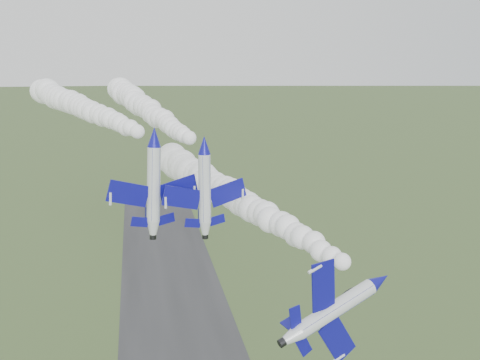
% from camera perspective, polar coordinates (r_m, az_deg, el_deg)
% --- Properties ---
extents(jet_lead, '(5.31, 12.31, 9.86)m').
position_cam_1_polar(jet_lead, '(51.73, 14.75, -10.37)').
color(jet_lead, silver).
extents(smoke_trail_jet_lead, '(21.46, 54.41, 5.45)m').
position_cam_1_polar(smoke_trail_jet_lead, '(75.29, -0.88, -1.64)').
color(smoke_trail_jet_lead, white).
extents(jet_pair_left, '(11.31, 13.07, 3.34)m').
position_cam_1_polar(jet_pair_left, '(62.40, -9.10, 4.56)').
color(jet_pair_left, silver).
extents(smoke_trail_jet_pair_left, '(22.36, 51.96, 4.68)m').
position_cam_1_polar(smoke_trail_jet_pair_left, '(90.83, -16.83, 7.58)').
color(smoke_trail_jet_pair_left, white).
extents(jet_pair_right, '(10.65, 12.47, 3.09)m').
position_cam_1_polar(jet_pair_right, '(62.51, -3.81, 3.75)').
color(jet_pair_right, silver).
extents(smoke_trail_jet_pair_right, '(16.25, 51.95, 4.58)m').
position_cam_1_polar(smoke_trail_jet_pair_right, '(90.43, -9.99, 7.57)').
color(smoke_trail_jet_pair_right, white).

